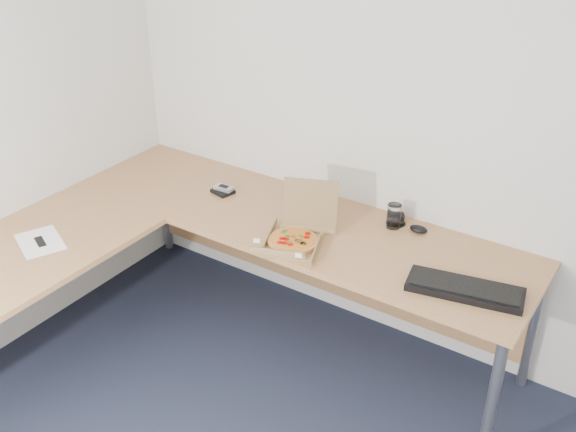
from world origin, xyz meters
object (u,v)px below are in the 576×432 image
Objects in this scene: pizza_box at (295,237)px; wallet at (223,191)px; desk at (190,242)px; keyboard at (465,289)px; drinking_glass at (394,216)px.

pizza_box is 0.66m from wallet.
pizza_box is (0.46, 0.23, 0.06)m from desk.
pizza_box is at bearing -7.77° from wallet.
desk is 1.32m from keyboard.
pizza_box reaches higher than wallet.
desk is 7.96× the size of pizza_box.
pizza_box is 0.52m from drinking_glass.
drinking_glass is 0.25× the size of keyboard.
keyboard is 1.46m from wallet.
desk is at bearing -140.95° from drinking_glass.
drinking_glass is at bearing 134.33° from keyboard.
wallet is at bearing 109.09° from desk.
keyboard is at bearing 5.94° from wallet.
drinking_glass is at bearing 22.95° from wallet.
drinking_glass is (0.33, 0.40, 0.03)m from pizza_box.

